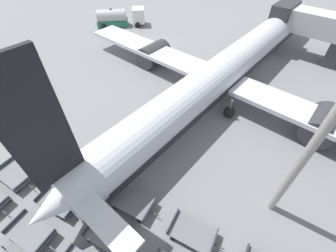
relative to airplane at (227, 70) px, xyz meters
name	(u,v)px	position (x,y,z in m)	size (l,w,h in m)	color
ground_plane	(159,45)	(-13.20, 5.11, -2.79)	(500.00, 500.00, 0.00)	gray
airplane	(227,70)	(0.00, 0.00, 0.00)	(40.43, 44.53, 12.07)	silver
fuel_tanker_secondary	(119,18)	(-23.77, 7.26, -1.52)	(7.70, 7.35, 2.95)	white
baggage_dolly_row_mid_a_col_b	(31,233)	(-2.98, -21.97, -2.31)	(3.71, 2.15, 0.92)	slate
baggage_dolly_row_mid_b_col_a	(15,175)	(-8.05, -20.26, -2.31)	(3.69, 2.03, 0.92)	slate
baggage_dolly_row_mid_b_col_b	(60,201)	(-3.36, -19.51, -2.31)	(3.73, 2.27, 0.92)	slate
baggage_dolly_row_mid_b_col_c	(109,235)	(1.23, -19.06, -2.31)	(3.72, 2.20, 0.92)	slate
baggage_dolly_row_far_col_a	(43,153)	(-8.27, -17.70, -2.31)	(3.73, 2.25, 0.92)	slate
baggage_dolly_row_far_col_b	(82,176)	(-3.71, -17.27, -2.31)	(3.70, 2.06, 0.92)	slate
baggage_dolly_row_far_col_c	(133,202)	(0.97, -16.53, -2.31)	(3.72, 2.19, 0.92)	slate
baggage_dolly_row_far_col_d	(192,233)	(5.52, -15.82, -2.31)	(3.72, 2.17, 0.92)	slate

